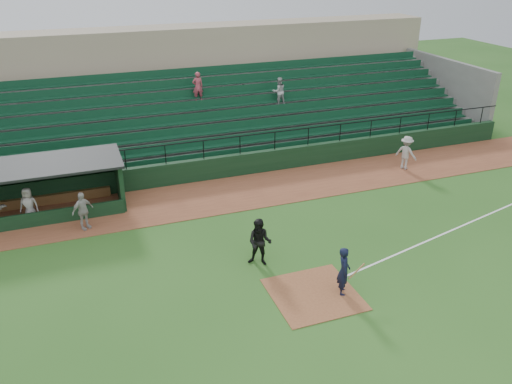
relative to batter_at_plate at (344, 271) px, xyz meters
name	(u,v)px	position (x,y,z in m)	size (l,w,h in m)	color
ground	(302,279)	(-1.00, 1.25, -0.93)	(90.00, 90.00, 0.00)	#29581C
warning_track	(236,193)	(-1.00, 9.25, -0.91)	(40.00, 4.00, 0.03)	brown
home_plate_dirt	(314,294)	(-1.00, 0.25, -0.91)	(3.00, 3.00, 0.03)	brown
foul_line	(456,228)	(7.00, 2.45, -0.92)	(18.00, 0.09, 0.01)	white
stadium_structure	(193,106)	(-1.00, 17.71, 1.38)	(38.00, 13.08, 6.40)	black
dugout	(23,185)	(-10.75, 10.81, 0.41)	(8.90, 3.20, 2.42)	black
batter_at_plate	(344,271)	(0.00, 0.00, 0.00)	(1.13, 0.80, 1.85)	black
umpire	(260,242)	(-2.12, 2.78, 0.04)	(0.94, 0.74, 1.94)	black
runner	(406,153)	(8.85, 9.04, 0.05)	(1.22, 0.70, 1.89)	#A5A09B
dugout_player_a	(83,211)	(-8.34, 8.03, -0.03)	(1.02, 0.42, 1.74)	#ADA8A2
dugout_player_b	(29,205)	(-10.55, 9.53, -0.08)	(0.80, 0.52, 1.64)	#A19C96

